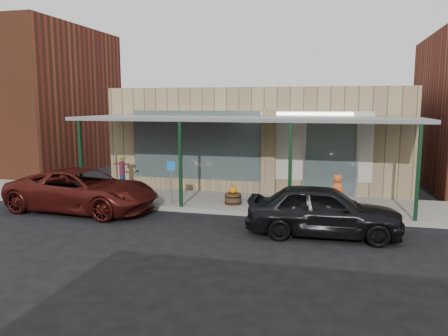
% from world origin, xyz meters
% --- Properties ---
extents(ground, '(120.00, 120.00, 0.00)m').
position_xyz_m(ground, '(0.00, 0.00, 0.00)').
color(ground, black).
rests_on(ground, ground).
extents(sidewalk, '(40.00, 3.20, 0.15)m').
position_xyz_m(sidewalk, '(0.00, 3.60, 0.07)').
color(sidewalk, gray).
rests_on(sidewalk, ground).
extents(storefront, '(12.00, 6.25, 4.20)m').
position_xyz_m(storefront, '(-0.00, 8.16, 2.09)').
color(storefront, '#9D8960').
rests_on(storefront, ground).
extents(awning, '(12.00, 3.00, 3.04)m').
position_xyz_m(awning, '(0.00, 3.56, 3.01)').
color(awning, slate).
rests_on(awning, ground).
extents(block_buildings_near, '(61.00, 8.00, 8.00)m').
position_xyz_m(block_buildings_near, '(2.01, 9.20, 3.77)').
color(block_buildings_near, brown).
rests_on(block_buildings_near, ground).
extents(barrel_scarecrow, '(0.83, 0.72, 1.43)m').
position_xyz_m(barrel_scarecrow, '(-5.00, 4.23, 0.63)').
color(barrel_scarecrow, '#513820').
rests_on(barrel_scarecrow, sidewalk).
extents(barrel_pumpkin, '(0.63, 0.63, 0.66)m').
position_xyz_m(barrel_pumpkin, '(-0.19, 2.92, 0.38)').
color(barrel_pumpkin, '#513820').
rests_on(barrel_pumpkin, sidewalk).
extents(handicap_sign, '(0.31, 0.05, 1.49)m').
position_xyz_m(handicap_sign, '(-2.23, 2.40, 1.11)').
color(handicap_sign, gray).
rests_on(handicap_sign, sidewalk).
extents(parked_sedan, '(4.20, 1.97, 1.58)m').
position_xyz_m(parked_sedan, '(2.88, 0.50, 0.71)').
color(parked_sedan, black).
rests_on(parked_sedan, ground).
extents(car_maroon, '(5.25, 2.72, 1.41)m').
position_xyz_m(car_maroon, '(-5.00, 1.40, 0.71)').
color(car_maroon, '#48110E').
rests_on(car_maroon, ground).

